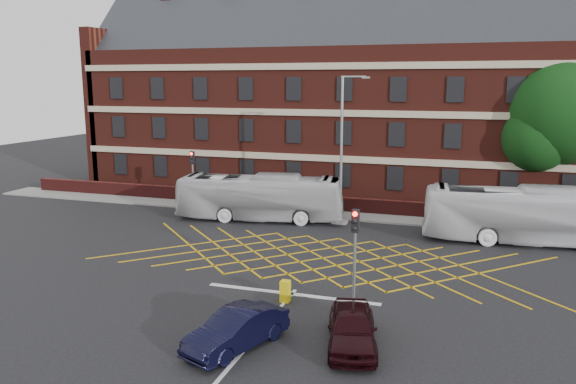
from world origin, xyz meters
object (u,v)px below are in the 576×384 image
(deciduous_tree, at_px, (559,121))
(direction_signs, at_px, (204,188))
(street_lamp, at_px, (342,173))
(bus_left, at_px, (260,197))
(traffic_light_near, at_px, (354,269))
(car_navy, at_px, (237,329))
(car_maroon, at_px, (352,328))
(traffic_light_far, at_px, (193,185))
(bus_right, at_px, (528,215))
(utility_cabinet, at_px, (285,291))

(deciduous_tree, xyz_separation_m, direction_signs, (-24.94, -5.49, -5.29))
(street_lamp, bearing_deg, deciduous_tree, 28.27)
(deciduous_tree, distance_m, street_lamp, 16.00)
(bus_left, relative_size, direction_signs, 5.16)
(traffic_light_near, height_order, street_lamp, street_lamp)
(traffic_light_near, bearing_deg, direction_signs, 132.71)
(deciduous_tree, relative_size, street_lamp, 1.12)
(car_navy, relative_size, car_maroon, 0.99)
(bus_left, height_order, traffic_light_near, traffic_light_near)
(car_maroon, distance_m, traffic_light_near, 3.53)
(bus_left, xyz_separation_m, traffic_light_far, (-6.09, 1.97, 0.18))
(bus_right, height_order, traffic_light_near, traffic_light_near)
(direction_signs, distance_m, utility_cabinet, 20.08)
(bus_left, distance_m, traffic_light_far, 6.40)
(bus_right, relative_size, utility_cabinet, 12.72)
(traffic_light_near, bearing_deg, car_maroon, -79.66)
(street_lamp, xyz_separation_m, utility_cabinet, (0.74, -14.24, -2.94))
(traffic_light_far, xyz_separation_m, street_lamp, (11.58, -1.11, 1.64))
(bus_left, height_order, bus_right, bus_right)
(car_maroon, xyz_separation_m, traffic_light_near, (-0.61, 3.32, 1.04))
(deciduous_tree, bearing_deg, traffic_light_far, -166.04)
(traffic_light_far, distance_m, direction_signs, 1.00)
(bus_right, xyz_separation_m, traffic_light_far, (-23.02, 2.41, 0.09))
(bus_right, height_order, traffic_light_far, traffic_light_far)
(bus_left, xyz_separation_m, car_maroon, (9.80, -16.62, -0.86))
(bus_right, bearing_deg, car_maroon, 151.34)
(deciduous_tree, bearing_deg, car_navy, -116.99)
(traffic_light_far, xyz_separation_m, utility_cabinet, (12.32, -15.35, -1.29))
(car_maroon, bearing_deg, direction_signs, 115.92)
(traffic_light_far, height_order, direction_signs, traffic_light_far)
(direction_signs, bearing_deg, utility_cabinet, -53.70)
(car_navy, bearing_deg, deciduous_tree, 84.65)
(traffic_light_far, distance_m, utility_cabinet, 19.73)
(bus_left, xyz_separation_m, deciduous_tree, (19.29, 8.28, 5.09))
(car_navy, height_order, direction_signs, direction_signs)
(utility_cabinet, bearing_deg, deciduous_tree, 58.91)
(street_lamp, relative_size, utility_cabinet, 10.31)
(car_maroon, height_order, traffic_light_near, traffic_light_near)
(bus_right, bearing_deg, car_navy, 142.99)
(bus_right, bearing_deg, traffic_light_far, 79.15)
(street_lamp, height_order, direction_signs, street_lamp)
(car_navy, height_order, street_lamp, street_lamp)
(bus_right, height_order, street_lamp, street_lamp)
(car_navy, distance_m, deciduous_tree, 30.06)
(traffic_light_near, bearing_deg, deciduous_tree, 64.94)
(street_lamp, bearing_deg, direction_signs, 170.18)
(utility_cabinet, bearing_deg, traffic_light_far, 128.74)
(bus_right, distance_m, utility_cabinet, 16.84)
(traffic_light_near, xyz_separation_m, direction_signs, (-14.85, 16.09, -0.39))
(car_maroon, bearing_deg, traffic_light_near, 87.73)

